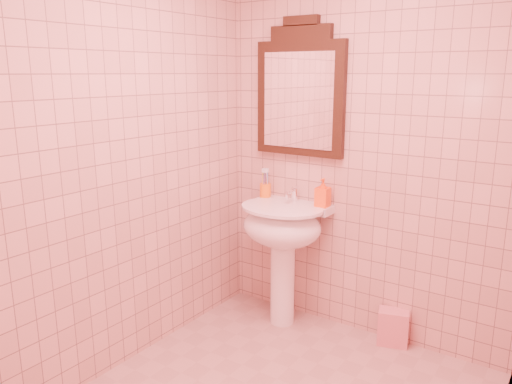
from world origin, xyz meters
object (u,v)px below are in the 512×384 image
Objects in this scene: pedestal_sink at (282,234)px; mirror at (300,93)px; towel at (393,327)px; soap_dispenser at (323,193)px; toothbrush_cup at (265,190)px.

pedestal_sink is 0.94× the size of mirror.
towel is at bearing -2.46° from mirror.
mirror reaches higher than soap_dispenser.
soap_dispenser is at bearing -177.65° from towel.
mirror is 4.74× the size of soap_dispenser.
pedestal_sink is 0.97m from mirror.
soap_dispenser reaches higher than pedestal_sink.
toothbrush_cup is 1.28m from towel.
soap_dispenser is at bearing 33.31° from pedestal_sink.
pedestal_sink is at bearing -31.38° from toothbrush_cup.
soap_dispenser is (0.46, 0.00, 0.04)m from toothbrush_cup.
mirror is 4.94× the size of toothbrush_cup.
toothbrush_cup reaches higher than pedestal_sink.
soap_dispenser is at bearing -13.64° from mirror.
soap_dispenser is 1.00m from towel.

